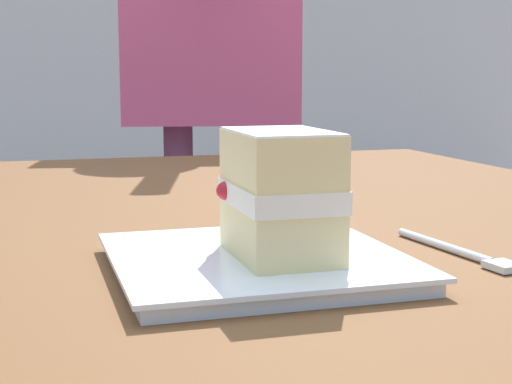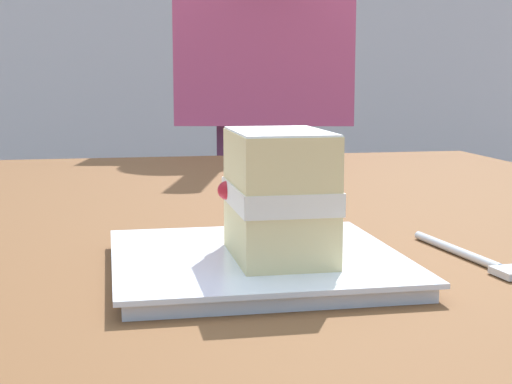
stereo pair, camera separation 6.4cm
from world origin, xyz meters
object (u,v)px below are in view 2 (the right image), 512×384
object	(u,v)px
patio_table	(306,309)
cake_slice	(279,195)
dessert_plate	(256,262)
dessert_fork	(472,257)
diner_person	(264,20)

from	to	relation	value
patio_table	cake_slice	distance (m)	0.24
patio_table	cake_slice	size ratio (longest dim) A/B	13.43
patio_table	dessert_plate	size ratio (longest dim) A/B	6.38
patio_table	dessert_fork	bearing A→B (deg)	-144.98
patio_table	dessert_fork	xyz separation A→B (m)	(-0.16, -0.11, 0.09)
dessert_plate	dessert_fork	bearing A→B (deg)	-89.99
dessert_fork	diner_person	size ratio (longest dim) A/B	0.11
dessert_plate	cake_slice	distance (m)	0.06
dessert_fork	dessert_plate	bearing A→B (deg)	90.01
patio_table	dessert_plate	world-z (taller)	dessert_plate
diner_person	dessert_fork	bearing A→B (deg)	176.84
patio_table	diner_person	bearing A→B (deg)	-9.15
patio_table	dessert_plate	bearing A→B (deg)	151.62
diner_person	patio_table	bearing A→B (deg)	170.85
dessert_plate	dessert_fork	world-z (taller)	dessert_plate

